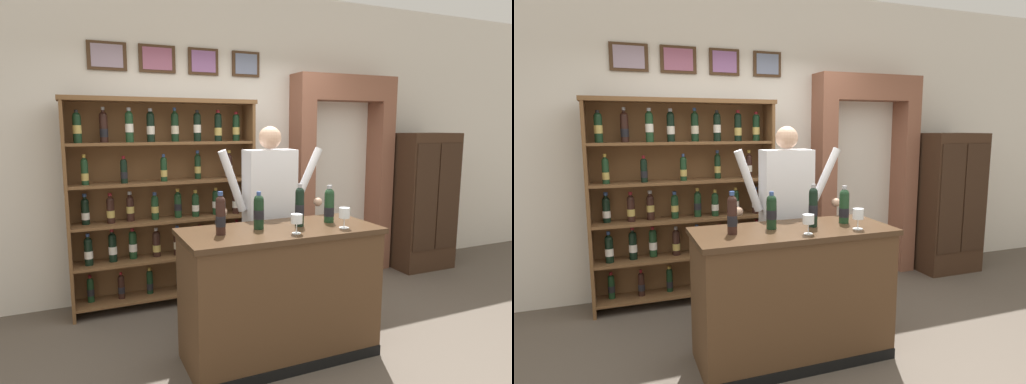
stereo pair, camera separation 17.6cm
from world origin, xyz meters
The scene contains 13 objects.
ground_plane centered at (0.00, 0.00, -0.01)m, with size 14.00×14.00×0.02m, color brown.
back_wall centered at (0.00, 1.71, 1.59)m, with size 12.00×0.19×3.18m.
wine_shelf centered at (-0.63, 1.38, 1.07)m, with size 1.81×0.33×2.02m.
archway_doorway centered at (1.50, 1.57, 1.30)m, with size 1.28×0.45×2.33m.
side_cabinet centered at (2.54, 1.24, 0.84)m, with size 0.74×0.47×1.68m.
tasting_counter centered at (-0.05, 0.00, 0.50)m, with size 1.48×0.64×1.01m.
shopkeeper centered at (0.14, 0.58, 1.10)m, with size 1.01×0.22×1.76m.
tasting_bottle_brunello centered at (-0.51, 0.00, 1.15)m, with size 0.07×0.07×0.30m.
tasting_bottle_prosecco centered at (-0.20, 0.05, 1.14)m, with size 0.08×0.08×0.28m.
tasting_bottle_rosso centered at (0.12, 0.01, 1.16)m, with size 0.07×0.07×0.32m.
tasting_bottle_riserva centered at (0.40, 0.04, 1.14)m, with size 0.08×0.08×0.29m.
wine_glass_left centered at (-0.01, -0.19, 1.11)m, with size 0.08×0.08×0.14m.
wine_glass_center centered at (0.40, -0.18, 1.12)m, with size 0.08×0.08×0.15m.
Camera 1 is at (-1.45, -2.81, 1.76)m, focal length 30.38 mm.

